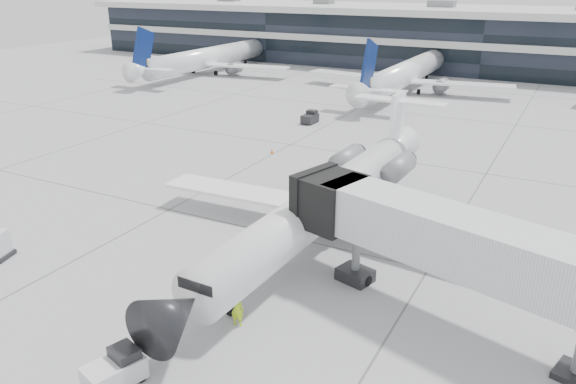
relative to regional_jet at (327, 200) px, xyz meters
The scene contains 10 objects.
ground 3.90m from the regional_jet, 148.39° to the right, with size 220.00×220.00×0.00m, color gray.
terminal 80.55m from the regional_jet, 91.77° to the left, with size 170.00×22.00×10.00m, color black.
bg_jet_left 71.56m from the regional_jet, 131.60° to the left, with size 32.00×40.00×9.60m, color white, non-canonical shape.
bg_jet_center 54.55m from the regional_jet, 101.09° to the left, with size 32.00×40.00×9.60m, color white, non-canonical shape.
regional_jet is the anchor object (origin of this frame).
jet_bridge 12.90m from the regional_jet, 32.20° to the right, with size 19.12×8.49×6.22m.
ramp_worker 12.03m from the regional_jet, 88.15° to the right, with size 0.70×0.46×1.91m, color #BEEA18.
baggage_tug 18.33m from the regional_jet, 95.92° to the right, with size 2.16×2.84×1.60m.
traffic_cone 19.64m from the regional_jet, 130.55° to the left, with size 0.39×0.39×0.50m.
far_tug 31.60m from the regional_jet, 117.85° to the left, with size 1.47×2.40×1.50m.
Camera 1 is at (16.58, -30.73, 16.75)m, focal length 35.00 mm.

